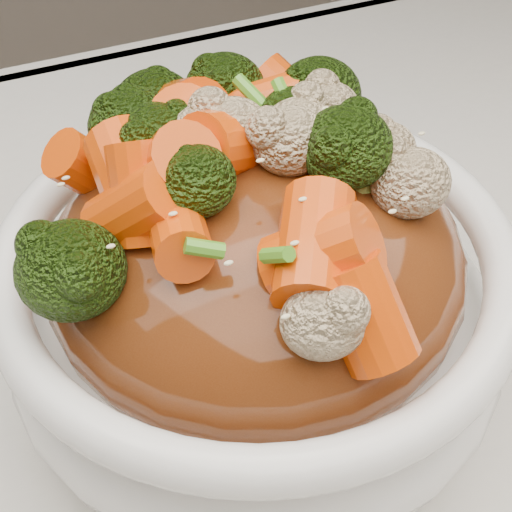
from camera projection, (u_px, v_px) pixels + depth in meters
name	position (u px, v px, depth m)	size (l,w,h in m)	color
tablecloth	(288.00, 479.00, 0.38)	(1.20, 0.80, 0.04)	silver
bowl	(256.00, 309.00, 0.38)	(0.24, 0.24, 0.09)	white
sauce_base	(256.00, 261.00, 0.35)	(0.19, 0.19, 0.10)	#5B290F
carrots	(256.00, 137.00, 0.31)	(0.19, 0.19, 0.05)	#E44907
broccoli	(256.00, 139.00, 0.31)	(0.19, 0.19, 0.05)	black
cauliflower	(256.00, 144.00, 0.31)	(0.19, 0.19, 0.04)	#D0B88E
scallions	(256.00, 134.00, 0.31)	(0.14, 0.14, 0.02)	#4C9522
sesame_seeds	(256.00, 134.00, 0.31)	(0.17, 0.17, 0.01)	beige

